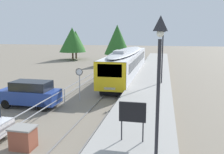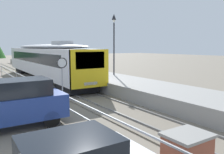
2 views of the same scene
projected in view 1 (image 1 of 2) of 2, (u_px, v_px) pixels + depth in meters
The scene contains 14 objects.
ground_plane at pixel (100, 81), 29.50m from camera, with size 160.00×160.00×0.00m, color slate.
track_rails at pixel (124, 81), 28.88m from camera, with size 3.20×60.00×0.14m.
commuter_train at pixel (127, 62), 30.42m from camera, with size 2.82×20.25×3.74m.
station_platform at pixel (152, 79), 28.15m from camera, with size 3.90×60.00×0.90m, color #999691.
platform_lamp_near_end at pixel (159, 66), 8.06m from camera, with size 0.34×0.34×5.35m.
platform_lamp_mid_platform at pixel (163, 44), 23.01m from camera, with size 0.34×0.34×5.35m.
platform_notice_board at pixel (132, 113), 10.82m from camera, with size 1.20×0.08×1.80m.
speed_limit_sign at pixel (79, 76), 20.31m from camera, with size 0.61×0.10×2.81m.
brick_utility_cabinet at pixel (23, 138), 12.16m from camera, with size 1.21×0.99×1.13m.
carpark_fence at pixel (64, 93), 19.78m from camera, with size 0.06×36.06×1.25m.
parked_suv_blue at pixel (30, 94), 18.91m from camera, with size 4.62×1.94×2.04m.
tree_behind_carpark at pixel (76, 40), 53.43m from camera, with size 4.07×4.07×6.08m.
tree_behind_station_far at pixel (72, 40), 51.37m from camera, with size 5.54×5.54×6.72m.
tree_distant_left at pixel (117, 40), 44.24m from camera, with size 4.70×4.70×7.08m.
Camera 1 is at (4.44, -6.01, 5.71)m, focal length 39.36 mm.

